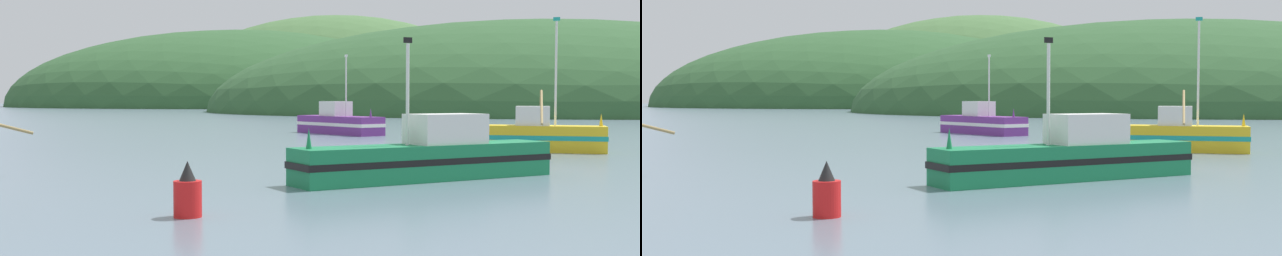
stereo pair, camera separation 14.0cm
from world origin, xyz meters
TOP-DOWN VIEW (x-y plane):
  - hill_mid_left at (-80.70, 223.72)m, footprint 164.90×131.92m
  - hill_far_right at (-50.53, 241.53)m, footprint 126.29×101.03m
  - hill_far_center at (15.70, 144.29)m, footprint 132.70×106.16m
  - fishing_boat_purple at (3.44, 45.36)m, footprint 8.57×7.58m
  - fishing_boat_yellow at (19.04, 29.72)m, footprint 6.85×12.70m
  - fishing_boat_green at (14.97, 14.34)m, footprint 8.76×8.61m
  - channel_buoy at (10.28, 4.50)m, footprint 0.70×0.70m

SIDE VIEW (x-z plane):
  - hill_mid_left at x=-80.70m, z-range -26.35..26.35m
  - hill_far_right at x=-50.53m, z-range -32.74..32.74m
  - hill_far_center at x=15.70m, z-range -18.66..18.66m
  - channel_buoy at x=10.28m, z-range -0.13..1.27m
  - fishing_boat_green at x=14.97m, z-range -1.72..3.39m
  - fishing_boat_yellow at x=19.04m, z-range -2.78..4.59m
  - fishing_boat_purple at x=3.44m, z-range -2.33..4.15m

